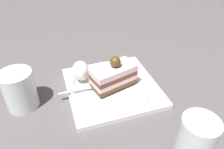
{
  "coord_description": "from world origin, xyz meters",
  "views": [
    {
      "loc": [
        -0.09,
        -0.44,
        0.39
      ],
      "look_at": [
        -0.03,
        0.02,
        0.05
      ],
      "focal_mm": 34.2,
      "sensor_mm": 36.0,
      "label": 1
    }
  ],
  "objects_px": {
    "fork": "(81,89)",
    "drink_glass_near": "(194,144)",
    "cake_slice": "(114,75)",
    "dessert_plate": "(112,86)",
    "whipped_cream_dollop": "(81,71)",
    "drink_glass_far": "(20,92)"
  },
  "relations": [
    {
      "from": "fork",
      "to": "drink_glass_near",
      "type": "xyz_separation_m",
      "value": [
        0.21,
        -0.22,
        0.02
      ]
    },
    {
      "from": "cake_slice",
      "to": "dessert_plate",
      "type": "bearing_deg",
      "value": 125.43
    },
    {
      "from": "dessert_plate",
      "to": "whipped_cream_dollop",
      "type": "distance_m",
      "value": 0.1
    },
    {
      "from": "dessert_plate",
      "to": "whipped_cream_dollop",
      "type": "xyz_separation_m",
      "value": [
        -0.08,
        0.03,
        0.04
      ]
    },
    {
      "from": "fork",
      "to": "drink_glass_far",
      "type": "xyz_separation_m",
      "value": [
        -0.15,
        -0.01,
        0.02
      ]
    },
    {
      "from": "dessert_plate",
      "to": "cake_slice",
      "type": "relative_size",
      "value": 2.12
    },
    {
      "from": "whipped_cream_dollop",
      "to": "drink_glass_far",
      "type": "distance_m",
      "value": 0.16
    },
    {
      "from": "fork",
      "to": "drink_glass_far",
      "type": "relative_size",
      "value": 1.09
    },
    {
      "from": "fork",
      "to": "whipped_cream_dollop",
      "type": "bearing_deg",
      "value": 85.73
    },
    {
      "from": "cake_slice",
      "to": "drink_glass_far",
      "type": "height_order",
      "value": "cake_slice"
    },
    {
      "from": "dessert_plate",
      "to": "drink_glass_near",
      "type": "relative_size",
      "value": 2.58
    },
    {
      "from": "fork",
      "to": "drink_glass_near",
      "type": "distance_m",
      "value": 0.3
    },
    {
      "from": "dessert_plate",
      "to": "drink_glass_near",
      "type": "bearing_deg",
      "value": -62.31
    },
    {
      "from": "drink_glass_far",
      "to": "drink_glass_near",
      "type": "bearing_deg",
      "value": -29.76
    },
    {
      "from": "dessert_plate",
      "to": "fork",
      "type": "bearing_deg",
      "value": -168.23
    },
    {
      "from": "drink_glass_far",
      "to": "dessert_plate",
      "type": "bearing_deg",
      "value": 7.61
    },
    {
      "from": "dessert_plate",
      "to": "drink_glass_far",
      "type": "distance_m",
      "value": 0.24
    },
    {
      "from": "dessert_plate",
      "to": "cake_slice",
      "type": "height_order",
      "value": "cake_slice"
    },
    {
      "from": "dessert_plate",
      "to": "whipped_cream_dollop",
      "type": "bearing_deg",
      "value": 159.85
    },
    {
      "from": "dessert_plate",
      "to": "fork",
      "type": "distance_m",
      "value": 0.09
    },
    {
      "from": "whipped_cream_dollop",
      "to": "fork",
      "type": "xyz_separation_m",
      "value": [
        -0.0,
        -0.05,
        -0.03
      ]
    },
    {
      "from": "dessert_plate",
      "to": "drink_glass_near",
      "type": "xyz_separation_m",
      "value": [
        0.12,
        -0.24,
        0.04
      ]
    }
  ]
}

